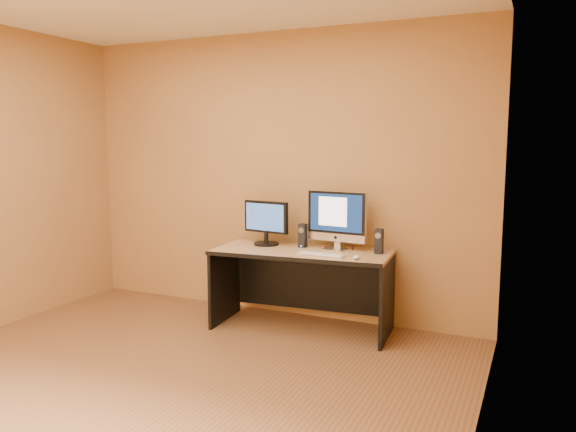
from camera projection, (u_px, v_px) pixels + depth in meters
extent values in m
plane|color=brown|center=(141.00, 396.00, 3.58)|extent=(4.00, 4.00, 0.00)
cube|color=silver|center=(321.00, 255.00, 4.55)|extent=(0.41, 0.13, 0.02)
ellipsoid|color=silver|center=(357.00, 257.00, 4.41)|extent=(0.05, 0.10, 0.03)
cylinder|color=black|center=(352.00, 247.00, 4.89)|extent=(0.07, 0.20, 0.01)
cylinder|color=black|center=(332.00, 246.00, 4.94)|extent=(0.08, 0.16, 0.01)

